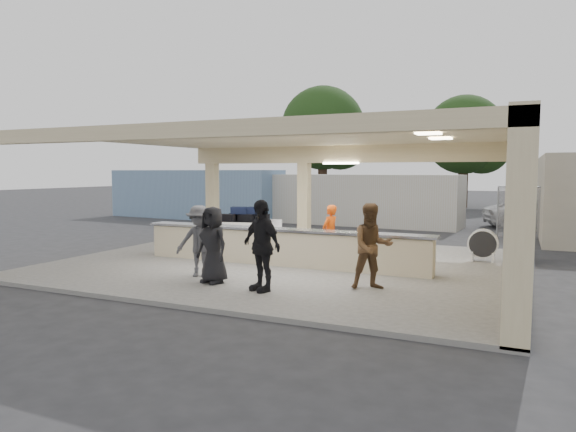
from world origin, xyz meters
The scene contains 16 objects.
ground centered at (0.00, 0.00, 0.00)m, with size 120.00×120.00×0.00m, color #262629.
pavilion centered at (0.21, 0.66, 1.35)m, with size 12.01×10.00×3.55m.
baggage_counter centered at (0.00, -0.50, 0.59)m, with size 8.20×0.58×0.98m.
luggage_cart centered at (-2.66, 2.17, 0.80)m, with size 2.43×1.72×1.31m.
drum_fan centered at (4.90, 2.32, 0.58)m, with size 0.81×0.45×0.90m.
baggage_handler centered at (1.06, 0.45, 0.89)m, with size 0.58×0.32×1.58m, color #E54B0C.
passenger_a centered at (2.98, -2.26, 1.01)m, with size 0.89×0.39×1.83m, color brown.
passenger_b centered at (0.92, -3.37, 1.06)m, with size 1.12×0.41×1.91m, color black.
passenger_c centered at (-1.11, -2.65, 0.95)m, with size 1.09×0.38×1.69m, color #49494E.
passenger_d centered at (-0.42, -3.13, 0.96)m, with size 0.84×0.34×1.71m, color black.
car_white_a centered at (6.55, 13.25, 0.64)m, with size 2.13×4.49×1.28m, color silver.
car_dark centered at (6.79, 14.16, 0.70)m, with size 1.47×4.17×1.39m, color black.
container_white centered at (-2.14, 11.36, 1.22)m, with size 11.24×2.25×2.43m, color beige.
container_blue centered at (-10.71, 11.04, 1.33)m, with size 10.21×2.45×2.66m, color #6E92B1.
tree_left centered at (-7.68, 24.16, 5.59)m, with size 6.60×6.30×9.00m.
tree_mid centered at (2.32, 26.16, 4.96)m, with size 6.00×5.60×8.00m.
Camera 1 is at (5.79, -12.77, 2.60)m, focal length 32.00 mm.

